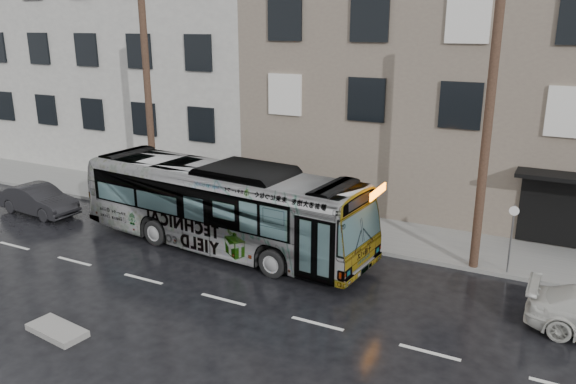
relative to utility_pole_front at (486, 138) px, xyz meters
name	(u,v)px	position (x,y,z in m)	size (l,w,h in m)	color
ground	(263,270)	(-6.50, -3.30, -4.65)	(120.00, 120.00, 0.00)	black
sidewalk	(321,225)	(-6.50, 1.60, -4.58)	(90.00, 3.60, 0.15)	gray
building_taupe	(486,83)	(-1.50, 9.40, 0.85)	(20.00, 12.00, 11.00)	#7B705E
building_grey	(132,27)	(-24.50, 10.90, 3.35)	(26.00, 15.00, 16.00)	beige
utility_pole_front	(486,138)	(0.00, 0.00, 0.00)	(0.30, 0.30, 9.00)	#4F3527
utility_pole_rear	(149,109)	(-14.00, 0.00, 0.00)	(0.30, 0.30, 9.00)	#4F3527
sign_post	(511,239)	(1.10, 0.00, -3.30)	(0.06, 0.06, 2.40)	slate
bus	(222,206)	(-8.91, -2.18, -3.00)	(2.78, 11.87, 3.31)	#B2B2B2
dark_sedan	(39,200)	(-18.41, -2.68, -3.99)	(1.39, 3.99, 1.31)	black
slush_pile	(57,330)	(-9.47, -9.56, -4.56)	(1.80, 0.80, 0.18)	gray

